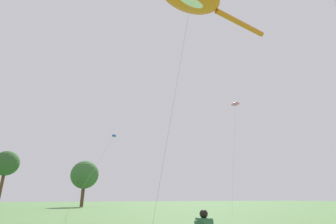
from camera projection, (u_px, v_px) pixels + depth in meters
name	position (u px, v px, depth m)	size (l,w,h in m)	color
small_kite_diamond_red	(235.00, 105.00, 32.86)	(2.90, 1.39, 13.89)	pink
small_kite_bird_shape	(113.00, 137.00, 28.93)	(4.60, 1.65, 8.94)	blue
tree_pine_center	(6.00, 164.00, 41.03)	(4.04, 4.04, 9.33)	#513823
tree_broad_distant	(85.00, 175.00, 56.88)	(6.24, 6.24, 10.06)	#513823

